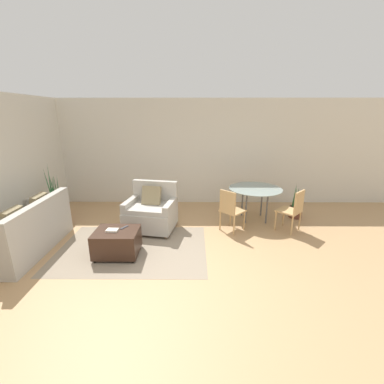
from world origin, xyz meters
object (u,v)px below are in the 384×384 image
object	(u,v)px
potted_plant	(56,210)
armchair	(151,212)
potted_plant_small	(296,209)
dining_chair_near_right	(293,208)
tv_remote_primary	(124,227)
dining_chair_near_left	(230,208)
book_stack	(112,230)
dining_table	(255,191)
ottoman	(117,242)
couch	(26,234)

from	to	relation	value
potted_plant	armchair	bearing A→B (deg)	-10.61
potted_plant_small	dining_chair_near_right	bearing A→B (deg)	-116.23
tv_remote_primary	dining_chair_near_left	xyz separation A→B (m)	(1.97, 0.83, 0.06)
book_stack	dining_chair_near_right	distance (m)	3.56
tv_remote_primary	book_stack	bearing A→B (deg)	-139.61
tv_remote_primary	dining_table	bearing A→B (deg)	29.40
potted_plant	dining_chair_near_left	bearing A→B (deg)	-7.80
potted_plant	dining_chair_near_left	xyz separation A→B (m)	(3.90, -0.53, 0.26)
book_stack	tv_remote_primary	xyz separation A→B (m)	(0.17, 0.14, -0.01)
ottoman	tv_remote_primary	xyz separation A→B (m)	(0.11, 0.13, 0.21)
dining_table	potted_plant_small	world-z (taller)	potted_plant_small
couch	armchair	distance (m)	2.28
dining_chair_near_left	dining_chair_near_right	distance (m)	1.29
dining_table	dining_chair_near_left	bearing A→B (deg)	-135.00
ottoman	dining_chair_near_left	size ratio (longest dim) A/B	0.82
dining_table	potted_plant_small	bearing A→B (deg)	6.59
ottoman	book_stack	bearing A→B (deg)	-168.57
dining_chair_near_left	potted_plant	bearing A→B (deg)	172.20
tv_remote_primary	potted_plant_small	xyz separation A→B (m)	(3.63, 1.59, -0.26)
dining_chair_near_right	potted_plant	bearing A→B (deg)	174.13
couch	dining_table	distance (m)	4.62
ottoman	tv_remote_primary	distance (m)	0.27
potted_plant_small	ottoman	bearing A→B (deg)	-155.32
couch	dining_chair_near_left	size ratio (longest dim) A/B	2.04
dining_table	tv_remote_primary	bearing A→B (deg)	-150.60
dining_table	ottoman	bearing A→B (deg)	-149.52
book_stack	potted_plant_small	bearing A→B (deg)	24.50
book_stack	dining_table	distance (m)	3.22
ottoman	armchair	bearing A→B (deg)	68.12
dining_chair_near_right	armchair	bearing A→B (deg)	177.82
dining_table	book_stack	bearing A→B (deg)	-149.86
dining_table	dining_chair_near_left	xyz separation A→B (m)	(-0.65, -0.65, -0.16)
couch	potted_plant	size ratio (longest dim) A/B	1.38
dining_chair_near_right	book_stack	bearing A→B (deg)	-164.21
armchair	dining_table	xyz separation A→B (m)	(2.29, 0.53, 0.30)
dining_table	potted_plant_small	distance (m)	1.13
armchair	dining_table	world-z (taller)	armchair
dining_chair_near_left	potted_plant_small	distance (m)	1.86
potted_plant_small	dining_table	bearing A→B (deg)	-173.41
book_stack	armchair	bearing A→B (deg)	65.72
book_stack	dining_chair_near_left	world-z (taller)	dining_chair_near_left
dining_chair_near_left	potted_plant_small	xyz separation A→B (m)	(1.67, 0.76, -0.32)
couch	dining_table	size ratio (longest dim) A/B	1.55
armchair	dining_chair_near_left	size ratio (longest dim) A/B	1.24
dining_chair_near_left	couch	bearing A→B (deg)	-167.47
armchair	potted_plant	distance (m)	2.30
ottoman	potted_plant_small	world-z (taller)	potted_plant_small
book_stack	tv_remote_primary	world-z (taller)	book_stack
dining_chair_near_left	tv_remote_primary	bearing A→B (deg)	-157.20
dining_chair_near_left	dining_chair_near_right	size ratio (longest dim) A/B	1.00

